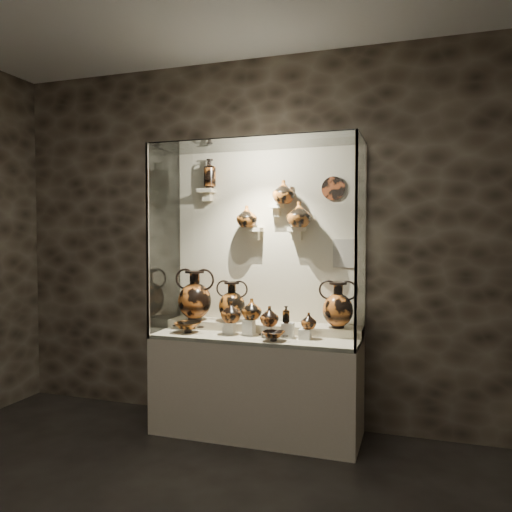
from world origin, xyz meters
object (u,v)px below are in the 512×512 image
(jug_e, at_px, (309,321))
(kylix_left, at_px, (188,326))
(amphora_left, at_px, (195,295))
(amphora_right, at_px, (338,305))
(ovoid_vase_a, at_px, (247,217))
(jug_c, at_px, (270,316))
(lekythos_small, at_px, (286,313))
(jug_a, at_px, (231,312))
(jug_b, at_px, (252,309))
(ovoid_vase_c, at_px, (299,214))
(amphora_mid, at_px, (232,301))
(ovoid_vase_b, at_px, (284,192))
(lekythos_tall, at_px, (210,172))
(kylix_right, at_px, (274,335))

(jug_e, distance_m, kylix_left, 1.02)
(amphora_left, height_order, kylix_left, amphora_left)
(amphora_right, height_order, ovoid_vase_a, ovoid_vase_a)
(jug_c, bearing_deg, lekythos_small, -1.64)
(jug_a, bearing_deg, lekythos_small, -4.79)
(jug_b, distance_m, lekythos_small, 0.30)
(jug_b, relative_size, jug_e, 1.34)
(lekythos_small, relative_size, ovoid_vase_c, 0.73)
(amphora_mid, height_order, lekythos_small, amphora_mid)
(jug_a, relative_size, jug_b, 1.02)
(ovoid_vase_a, relative_size, ovoid_vase_b, 0.96)
(lekythos_tall, bearing_deg, kylix_left, -95.23)
(amphora_right, height_order, lekythos_small, amphora_right)
(lekythos_small, distance_m, lekythos_tall, 1.45)
(jug_c, height_order, ovoid_vase_c, ovoid_vase_c)
(amphora_left, distance_m, ovoid_vase_c, 1.16)
(jug_e, xyz_separation_m, kylix_right, (-0.24, -0.16, -0.10))
(jug_c, height_order, jug_e, jug_c)
(amphora_mid, height_order, ovoid_vase_a, ovoid_vase_a)
(amphora_right, xyz_separation_m, kylix_left, (-1.22, -0.24, -0.20))
(jug_a, relative_size, kylix_right, 0.77)
(amphora_left, xyz_separation_m, lekythos_small, (0.88, -0.18, -0.09))
(jug_b, bearing_deg, amphora_mid, 141.53)
(jug_c, bearing_deg, ovoid_vase_c, 52.80)
(amphora_mid, bearing_deg, jug_b, -52.99)
(amphora_left, xyz_separation_m, jug_c, (0.74, -0.18, -0.12))
(amphora_right, relative_size, kylix_right, 1.65)
(jug_e, distance_m, ovoid_vase_b, 1.10)
(amphora_mid, bearing_deg, ovoid_vase_b, -10.01)
(jug_a, distance_m, ovoid_vase_c, 0.99)
(kylix_right, bearing_deg, ovoid_vase_c, 98.25)
(jug_b, height_order, jug_e, jug_b)
(lekythos_tall, relative_size, ovoid_vase_b, 1.49)
(amphora_left, height_order, jug_e, amphora_left)
(jug_a, height_order, ovoid_vase_b, ovoid_vase_b)
(jug_c, height_order, lekythos_tall, lekythos_tall)
(jug_e, bearing_deg, jug_a, 174.12)
(amphora_left, relative_size, ovoid_vase_c, 2.08)
(amphora_mid, distance_m, jug_c, 0.47)
(amphora_left, height_order, lekythos_small, amphora_left)
(kylix_right, relative_size, lekythos_tall, 0.77)
(lekythos_tall, xyz_separation_m, ovoid_vase_c, (0.82, -0.04, -0.39))
(kylix_left, relative_size, ovoid_vase_c, 1.28)
(kylix_left, bearing_deg, lekythos_tall, 81.14)
(ovoid_vase_c, bearing_deg, lekythos_tall, 176.38)
(amphora_left, height_order, lekythos_tall, lekythos_tall)
(kylix_left, bearing_deg, jug_c, 5.04)
(lekythos_small, bearing_deg, amphora_right, 38.88)
(jug_c, distance_m, ovoid_vase_a, 0.90)
(amphora_mid, bearing_deg, lekythos_tall, 146.58)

